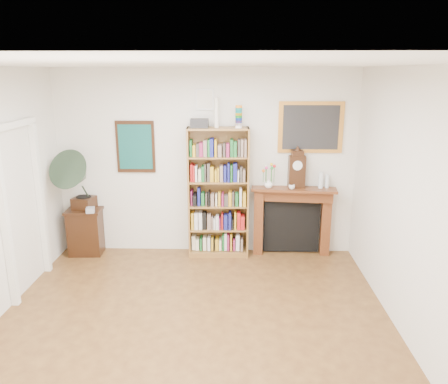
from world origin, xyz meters
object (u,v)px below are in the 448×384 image
Objects in this scene: side_cabinet at (86,232)px; mantel_clock at (297,170)px; gramophone at (78,176)px; cd_stack at (90,210)px; bookshelf at (218,186)px; bottle_right at (327,181)px; fireplace at (292,215)px; bottle_left at (321,180)px; flower_vase at (268,184)px; teacup at (292,187)px.

mantel_clock is at bearing -1.42° from side_cabinet.
gramophone reaches higher than cd_stack.
bookshelf is 2.18m from side_cabinet.
bottle_right is at bearing 14.68° from gramophone.
bottle_right is at bearing 3.00° from fireplace.
bottle_left reaches higher than fireplace.
side_cabinet is 3.19m from fireplace.
side_cabinet is 2.90m from flower_vase.
bookshelf is at bearing -177.59° from flower_vase.
flower_vase is (2.80, 0.16, -0.13)m from gramophone.
teacup is at bearing -4.55° from bookshelf.
teacup is 0.45m from bottle_left.
cd_stack is 3.45m from bottle_left.
bottle_left is 0.10m from bottle_right.
flower_vase is at bearing -1.77° from side_cabinet.
bottle_left reaches higher than flower_vase.
cd_stack is at bearing -169.79° from fireplace.
side_cabinet is 7.73× the size of teacup.
side_cabinet is at bearing 178.30° from bookshelf.
flower_vase is at bearing 4.32° from cd_stack.
gramophone is 3.59m from bottle_left.
bookshelf reaches higher than cd_stack.
bookshelf is 1.19m from mantel_clock.
gramophone is at bearing 178.53° from mantel_clock.
bottle_left is 1.20× the size of bottle_right.
bookshelf is 2.35× the size of gramophone.
side_cabinet is at bearing -172.53° from fireplace.
bottle_left is at bearing -7.04° from mantel_clock.
fireplace is 10.67× the size of cd_stack.
cd_stack reaches higher than side_cabinet.
flower_vase reaches higher than cd_stack.
bottle_right is (3.68, 0.19, -0.09)m from gramophone.
mantel_clock reaches higher than flower_vase.
bottle_left is at bearing 14.42° from gramophone.
bottle_right reaches higher than side_cabinet.
mantel_clock reaches higher than bottle_left.
gramophone is at bearing -170.78° from fireplace.
fireplace is 13.86× the size of teacup.
fireplace is at bearing 72.00° from teacup.
bottle_right is at bearing -0.14° from bookshelf.
bottle_right reaches higher than flower_vase.
bottle_right is (0.87, 0.04, 0.03)m from flower_vase.
fireplace is at bearing 15.51° from gramophone.
gramophone is at bearing -178.97° from bookshelf.
bookshelf is 9.41× the size of bottle_left.
mantel_clock is at bearing 14.99° from gramophone.
bottle_left is (0.44, 0.08, 0.08)m from teacup.
bookshelf reaches higher than bottle_left.
gramophone is 2.81m from flower_vase.
fireplace is 3.26m from gramophone.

